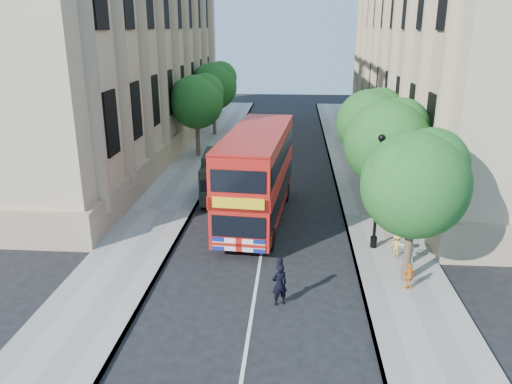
% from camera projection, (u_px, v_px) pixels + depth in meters
% --- Properties ---
extents(ground, '(120.00, 120.00, 0.00)m').
position_uv_depth(ground, '(251.00, 318.00, 17.19)').
color(ground, black).
rests_on(ground, ground).
extents(pavement_right, '(3.50, 80.00, 0.12)m').
position_uv_depth(pavement_right, '(377.00, 217.00, 26.21)').
color(pavement_right, gray).
rests_on(pavement_right, ground).
extents(pavement_left, '(3.50, 80.00, 0.12)m').
position_uv_depth(pavement_left, '(162.00, 211.00, 27.06)').
color(pavement_left, gray).
rests_on(pavement_left, ground).
extents(building_right, '(12.00, 38.00, 18.00)m').
position_uv_depth(building_right, '(470.00, 35.00, 36.03)').
color(building_right, tan).
rests_on(building_right, ground).
extents(building_left, '(12.00, 38.00, 18.00)m').
position_uv_depth(building_left, '(98.00, 34.00, 38.08)').
color(building_left, tan).
rests_on(building_left, ground).
extents(tree_right_near, '(4.00, 4.00, 6.08)m').
position_uv_depth(tree_right_near, '(416.00, 179.00, 18.29)').
color(tree_right_near, '#473828').
rests_on(tree_right_near, ground).
extents(tree_right_mid, '(4.20, 4.20, 6.37)m').
position_uv_depth(tree_right_mid, '(388.00, 139.00, 23.90)').
color(tree_right_mid, '#473828').
rests_on(tree_right_mid, ground).
extents(tree_right_far, '(4.00, 4.00, 6.15)m').
position_uv_depth(tree_right_far, '(371.00, 119.00, 29.62)').
color(tree_right_far, '#473828').
rests_on(tree_right_far, ground).
extents(tree_left_far, '(4.00, 4.00, 6.30)m').
position_uv_depth(tree_left_far, '(197.00, 99.00, 37.07)').
color(tree_left_far, '#473828').
rests_on(tree_left_far, ground).
extents(tree_left_back, '(4.20, 4.20, 6.65)m').
position_uv_depth(tree_left_back, '(214.00, 84.00, 44.56)').
color(tree_left_back, '#473828').
rests_on(tree_left_back, ground).
extents(lamp_post, '(0.32, 0.32, 5.16)m').
position_uv_depth(lamp_post, '(377.00, 197.00, 21.70)').
color(lamp_post, black).
rests_on(lamp_post, pavement_right).
extents(double_decker_bus, '(3.41, 10.11, 4.59)m').
position_uv_depth(double_decker_bus, '(257.00, 173.00, 25.15)').
color(double_decker_bus, '#A5110B').
rests_on(double_decker_bus, ground).
extents(box_van, '(2.15, 4.70, 2.63)m').
position_uv_depth(box_van, '(220.00, 178.00, 28.69)').
color(box_van, black).
rests_on(box_van, ground).
extents(police_constable, '(0.69, 0.58, 1.60)m').
position_uv_depth(police_constable, '(279.00, 284.00, 17.82)').
color(police_constable, black).
rests_on(police_constable, ground).
extents(woman_pedestrian, '(0.94, 0.85, 1.58)m').
position_uv_depth(woman_pedestrian, '(406.00, 245.00, 20.76)').
color(woman_pedestrian, silver).
rests_on(woman_pedestrian, pavement_right).
extents(child_a, '(0.65, 0.38, 1.03)m').
position_uv_depth(child_a, '(410.00, 276.00, 18.74)').
color(child_a, orange).
rests_on(child_a, pavement_right).
extents(child_b, '(0.76, 0.56, 1.05)m').
position_uv_depth(child_b, '(397.00, 245.00, 21.37)').
color(child_b, gold).
rests_on(child_b, pavement_right).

